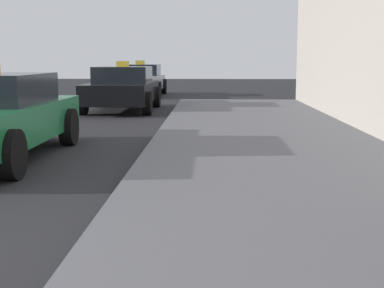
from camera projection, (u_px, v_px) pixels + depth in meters
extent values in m
cylinder|color=black|center=(11.00, 155.00, 7.01)|extent=(0.22, 0.64, 0.64)
cylinder|color=black|center=(69.00, 127.00, 9.87)|extent=(0.22, 0.64, 0.64)
cube|color=black|center=(122.00, 92.00, 16.42)|extent=(1.74, 4.04, 0.55)
cube|color=black|center=(123.00, 74.00, 16.54)|extent=(1.53, 1.82, 0.45)
cube|color=yellow|center=(123.00, 64.00, 16.50)|extent=(0.36, 0.14, 0.16)
cylinder|color=black|center=(147.00, 103.00, 15.15)|extent=(0.22, 0.64, 0.64)
cylinder|color=black|center=(83.00, 103.00, 15.20)|extent=(0.22, 0.64, 0.64)
cylinder|color=black|center=(156.00, 97.00, 17.70)|extent=(0.22, 0.64, 0.64)
cylinder|color=black|center=(101.00, 97.00, 17.76)|extent=(0.22, 0.64, 0.64)
cube|color=#B7B7BF|center=(140.00, 82.00, 23.15)|extent=(1.74, 4.22, 0.55)
cube|color=black|center=(140.00, 70.00, 23.28)|extent=(1.53, 1.90, 0.45)
cube|color=yellow|center=(140.00, 62.00, 23.23)|extent=(0.36, 0.14, 0.16)
cylinder|color=black|center=(158.00, 90.00, 21.82)|extent=(0.22, 0.64, 0.64)
cylinder|color=black|center=(113.00, 90.00, 21.87)|extent=(0.22, 0.64, 0.64)
cylinder|color=black|center=(164.00, 86.00, 24.49)|extent=(0.22, 0.64, 0.64)
cylinder|color=black|center=(124.00, 86.00, 24.54)|extent=(0.22, 0.64, 0.64)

